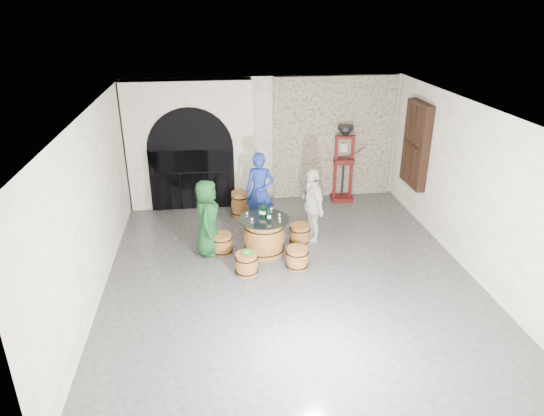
{
  "coord_description": "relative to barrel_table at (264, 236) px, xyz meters",
  "views": [
    {
      "loc": [
        -1.39,
        -8.1,
        4.95
      ],
      "look_at": [
        -0.23,
        0.83,
        1.05
      ],
      "focal_mm": 32.0,
      "sensor_mm": 36.0,
      "label": 1
    }
  ],
  "objects": [
    {
      "name": "tasting_glass_d",
      "position": [
        0.19,
        0.31,
        0.45
      ],
      "size": [
        0.05,
        0.05,
        0.1
      ],
      "primitive_type": null,
      "color": "#B55B23",
      "rests_on": "barrel_table"
    },
    {
      "name": "barrel_stool_near_right",
      "position": [
        0.58,
        -0.69,
        -0.18
      ],
      "size": [
        0.46,
        0.46,
        0.43
      ],
      "color": "olive",
      "rests_on": "ground"
    },
    {
      "name": "wall_right",
      "position": [
        3.89,
        -0.89,
        1.2
      ],
      "size": [
        0.0,
        8.0,
        8.0
      ],
      "primitive_type": "plane",
      "rotation": [
        1.57,
        0.0,
        -1.57
      ],
      "color": "silver",
      "rests_on": "ground"
    },
    {
      "name": "barrel_stool_left",
      "position": [
        -0.89,
        0.12,
        -0.18
      ],
      "size": [
        0.46,
        0.46,
        0.43
      ],
      "color": "olive",
      "rests_on": "ground"
    },
    {
      "name": "wine_bottle_center",
      "position": [
        0.08,
        -0.14,
        0.53
      ],
      "size": [
        0.08,
        0.08,
        0.32
      ],
      "color": "black",
      "rests_on": "barrel_table"
    },
    {
      "name": "person_green",
      "position": [
        -1.16,
        0.15,
        0.42
      ],
      "size": [
        0.62,
        0.86,
        1.63
      ],
      "primitive_type": "imported",
      "rotation": [
        0.0,
        0.0,
        1.44
      ],
      "color": "#113F1A",
      "rests_on": "ground"
    },
    {
      "name": "ground",
      "position": [
        0.39,
        -0.89,
        -0.4
      ],
      "size": [
        8.0,
        8.0,
        0.0
      ],
      "primitive_type": "plane",
      "color": "#313033",
      "rests_on": "ground"
    },
    {
      "name": "tasting_glass_f",
      "position": [
        -0.34,
        0.14,
        0.45
      ],
      "size": [
        0.05,
        0.05,
        0.1
      ],
      "primitive_type": null,
      "color": "#B55B23",
      "rests_on": "barrel_table"
    },
    {
      "name": "arched_opening",
      "position": [
        -1.51,
        2.85,
        1.19
      ],
      "size": [
        3.1,
        0.6,
        3.19
      ],
      "color": "silver",
      "rests_on": "ground"
    },
    {
      "name": "side_barrel",
      "position": [
        -0.36,
        2.0,
        -0.09
      ],
      "size": [
        0.46,
        0.46,
        0.62
      ],
      "rotation": [
        0.0,
        0.0,
        -0.16
      ],
      "color": "olive",
      "rests_on": "ground"
    },
    {
      "name": "control_box",
      "position": [
        2.44,
        2.97,
        0.95
      ],
      "size": [
        0.18,
        0.1,
        0.22
      ],
      "primitive_type": "cube",
      "color": "silver",
      "rests_on": "wall_back"
    },
    {
      "name": "wall_front",
      "position": [
        0.39,
        -4.89,
        1.2
      ],
      "size": [
        8.0,
        0.0,
        8.0
      ],
      "primitive_type": "plane",
      "rotation": [
        -1.57,
        0.0,
        0.0
      ],
      "color": "silver",
      "rests_on": "ground"
    },
    {
      "name": "barrel_table",
      "position": [
        0.0,
        0.0,
        0.0
      ],
      "size": [
        1.04,
        1.04,
        0.8
      ],
      "color": "olive",
      "rests_on": "ground"
    },
    {
      "name": "wall_back",
      "position": [
        0.39,
        3.11,
        1.2
      ],
      "size": [
        8.0,
        0.0,
        8.0
      ],
      "primitive_type": "plane",
      "rotation": [
        1.57,
        0.0,
        0.0
      ],
      "color": "silver",
      "rests_on": "ground"
    },
    {
      "name": "green_cap",
      "position": [
        -0.43,
        -0.78,
        0.08
      ],
      "size": [
        0.23,
        0.18,
        0.1
      ],
      "color": "#0B7B27",
      "rests_on": "barrel_stool_near_left"
    },
    {
      "name": "barrel_stool_far",
      "position": [
        0.03,
        0.9,
        -0.18
      ],
      "size": [
        0.46,
        0.46,
        0.43
      ],
      "color": "olive",
      "rests_on": "ground"
    },
    {
      "name": "tasting_glass_c",
      "position": [
        -0.07,
        0.2,
        0.45
      ],
      "size": [
        0.05,
        0.05,
        0.1
      ],
      "primitive_type": null,
      "color": "#B55B23",
      "rests_on": "barrel_table"
    },
    {
      "name": "ceiling",
      "position": [
        0.39,
        -0.89,
        2.8
      ],
      "size": [
        8.0,
        8.0,
        0.0
      ],
      "primitive_type": "plane",
      "rotation": [
        3.14,
        0.0,
        0.0
      ],
      "color": "beige",
      "rests_on": "wall_back"
    },
    {
      "name": "corking_press",
      "position": [
        2.39,
        2.67,
        0.77
      ],
      "size": [
        0.83,
        0.49,
        2.01
      ],
      "rotation": [
        0.0,
        0.0,
        -0.08
      ],
      "color": "#50110D",
      "rests_on": "ground"
    },
    {
      "name": "wall_left",
      "position": [
        -3.11,
        -0.89,
        1.2
      ],
      "size": [
        0.0,
        8.0,
        8.0
      ],
      "primitive_type": "plane",
      "rotation": [
        1.57,
        0.0,
        1.57
      ],
      "color": "silver",
      "rests_on": "ground"
    },
    {
      "name": "wine_bottle_right",
      "position": [
        -0.04,
        0.1,
        0.53
      ],
      "size": [
        0.08,
        0.08,
        0.32
      ],
      "color": "black",
      "rests_on": "barrel_table"
    },
    {
      "name": "person_blue",
      "position": [
        0.04,
        1.24,
        0.51
      ],
      "size": [
        0.75,
        0.59,
        1.81
      ],
      "primitive_type": "imported",
      "rotation": [
        0.0,
        0.0,
        -0.27
      ],
      "color": "navy",
      "rests_on": "ground"
    },
    {
      "name": "tasting_glass_b",
      "position": [
        0.31,
        -0.02,
        0.45
      ],
      "size": [
        0.05,
        0.05,
        0.1
      ],
      "primitive_type": null,
      "color": "#B55B23",
      "rests_on": "barrel_table"
    },
    {
      "name": "stone_facing_panel",
      "position": [
        2.19,
        3.05,
        1.2
      ],
      "size": [
        3.2,
        0.12,
        3.18
      ],
      "primitive_type": "cube",
      "color": "#B0A58C",
      "rests_on": "ground"
    },
    {
      "name": "barrel_stool_near_left",
      "position": [
        -0.44,
        -0.78,
        -0.18
      ],
      "size": [
        0.46,
        0.46,
        0.43
      ],
      "color": "olive",
      "rests_on": "ground"
    },
    {
      "name": "wine_bottle_left",
      "position": [
        0.0,
        0.07,
        0.53
      ],
      "size": [
        0.08,
        0.08,
        0.32
      ],
      "color": "black",
      "rests_on": "barrel_table"
    },
    {
      "name": "tasting_glass_a",
      "position": [
        -0.26,
        -0.17,
        0.45
      ],
      "size": [
        0.05,
        0.05,
        0.1
      ],
      "primitive_type": null,
      "color": "#B55B23",
      "rests_on": "barrel_table"
    },
    {
      "name": "tasting_glass_e",
      "position": [
        0.3,
        -0.21,
        0.45
      ],
      "size": [
        0.05,
        0.05,
        0.1
      ],
      "primitive_type": null,
      "color": "#B55B23",
      "rests_on": "barrel_table"
    },
    {
      "name": "barrel_stool_right",
      "position": [
        0.83,
        0.35,
        -0.18
      ],
      "size": [
        0.46,
        0.46,
        0.43
      ],
      "color": "olive",
      "rests_on": "ground"
    },
    {
      "name": "shuttered_window",
      "position": [
        3.77,
        1.51,
        1.4
      ],
      "size": [
        0.23,
        1.1,
        2.0
      ],
      "color": "black",
      "rests_on": "wall_right"
    },
    {
      "name": "person_white",
      "position": [
        1.1,
        0.46,
        0.44
      ],
      "size": [
        0.6,
        1.04,
        1.67
      ],
      "primitive_type": "imported",
      "rotation": [
        0.0,
        0.0,
        -1.36
      ],
      "color": "silver",
      "rests_on": "ground"
    }
  ]
}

